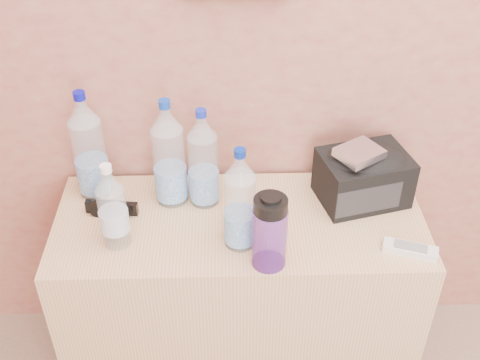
{
  "coord_description": "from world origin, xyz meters",
  "views": [
    {
      "loc": [
        -0.5,
        0.42,
        1.84
      ],
      "look_at": [
        -0.46,
        1.71,
        0.86
      ],
      "focal_mm": 45.0,
      "sensor_mm": 36.0,
      "label": 1
    }
  ],
  "objects_px": {
    "pet_large_d": "(240,204)",
    "nalgene_bottle": "(270,231)",
    "pet_small": "(113,210)",
    "foil_packet": "(359,153)",
    "dresser": "(240,298)",
    "toiletry_bag": "(364,175)",
    "pet_large_a": "(89,151)",
    "pet_large_b": "(169,158)",
    "sunglasses": "(112,208)",
    "ac_remote": "(410,249)",
    "pet_large_c": "(203,163)"
  },
  "relations": [
    {
      "from": "pet_large_d",
      "to": "nalgene_bottle",
      "type": "relative_size",
      "value": 1.39
    },
    {
      "from": "pet_small",
      "to": "foil_packet",
      "type": "bearing_deg",
      "value": 12.43
    },
    {
      "from": "dresser",
      "to": "toiletry_bag",
      "type": "distance_m",
      "value": 0.57
    },
    {
      "from": "pet_large_a",
      "to": "pet_small",
      "type": "height_order",
      "value": "pet_large_a"
    },
    {
      "from": "pet_large_b",
      "to": "sunglasses",
      "type": "xyz_separation_m",
      "value": [
        -0.17,
        -0.06,
        -0.13
      ]
    },
    {
      "from": "pet_large_b",
      "to": "foil_packet",
      "type": "relative_size",
      "value": 2.87
    },
    {
      "from": "sunglasses",
      "to": "ac_remote",
      "type": "height_order",
      "value": "sunglasses"
    },
    {
      "from": "pet_large_a",
      "to": "foil_packet",
      "type": "height_order",
      "value": "pet_large_a"
    },
    {
      "from": "pet_large_b",
      "to": "toiletry_bag",
      "type": "distance_m",
      "value": 0.58
    },
    {
      "from": "pet_large_c",
      "to": "foil_packet",
      "type": "relative_size",
      "value": 2.66
    },
    {
      "from": "ac_remote",
      "to": "foil_packet",
      "type": "distance_m",
      "value": 0.3
    },
    {
      "from": "pet_large_d",
      "to": "nalgene_bottle",
      "type": "xyz_separation_m",
      "value": [
        0.07,
        -0.08,
        -0.03
      ]
    },
    {
      "from": "pet_large_a",
      "to": "pet_large_b",
      "type": "bearing_deg",
      "value": -9.82
    },
    {
      "from": "ac_remote",
      "to": "toiletry_bag",
      "type": "height_order",
      "value": "toiletry_bag"
    },
    {
      "from": "pet_small",
      "to": "foil_packet",
      "type": "relative_size",
      "value": 2.2
    },
    {
      "from": "pet_large_b",
      "to": "pet_small",
      "type": "distance_m",
      "value": 0.24
    },
    {
      "from": "pet_small",
      "to": "ac_remote",
      "type": "relative_size",
      "value": 1.79
    },
    {
      "from": "dresser",
      "to": "pet_large_b",
      "type": "height_order",
      "value": "pet_large_b"
    },
    {
      "from": "foil_packet",
      "to": "pet_large_c",
      "type": "bearing_deg",
      "value": 176.5
    },
    {
      "from": "pet_small",
      "to": "foil_packet",
      "type": "xyz_separation_m",
      "value": [
        0.69,
        0.15,
        0.07
      ]
    },
    {
      "from": "dresser",
      "to": "sunglasses",
      "type": "bearing_deg",
      "value": 173.49
    },
    {
      "from": "pet_large_d",
      "to": "pet_small",
      "type": "bearing_deg",
      "value": 178.31
    },
    {
      "from": "pet_large_a",
      "to": "pet_large_b",
      "type": "distance_m",
      "value": 0.24
    },
    {
      "from": "pet_large_a",
      "to": "toiletry_bag",
      "type": "distance_m",
      "value": 0.82
    },
    {
      "from": "nalgene_bottle",
      "to": "sunglasses",
      "type": "xyz_separation_m",
      "value": [
        -0.45,
        0.22,
        -0.09
      ]
    },
    {
      "from": "sunglasses",
      "to": "ac_remote",
      "type": "distance_m",
      "value": 0.86
    },
    {
      "from": "sunglasses",
      "to": "toiletry_bag",
      "type": "distance_m",
      "value": 0.76
    },
    {
      "from": "dresser",
      "to": "foil_packet",
      "type": "bearing_deg",
      "value": 11.08
    },
    {
      "from": "pet_large_d",
      "to": "foil_packet",
      "type": "height_order",
      "value": "pet_large_d"
    },
    {
      "from": "pet_large_d",
      "to": "toiletry_bag",
      "type": "xyz_separation_m",
      "value": [
        0.38,
        0.19,
        -0.05
      ]
    },
    {
      "from": "pet_large_d",
      "to": "ac_remote",
      "type": "height_order",
      "value": "pet_large_d"
    },
    {
      "from": "toiletry_bag",
      "to": "pet_large_b",
      "type": "bearing_deg",
      "value": 164.36
    },
    {
      "from": "pet_large_b",
      "to": "nalgene_bottle",
      "type": "xyz_separation_m",
      "value": [
        0.28,
        -0.28,
        -0.04
      ]
    },
    {
      "from": "dresser",
      "to": "pet_large_a",
      "type": "height_order",
      "value": "pet_large_a"
    },
    {
      "from": "pet_large_c",
      "to": "pet_small",
      "type": "relative_size",
      "value": 1.21
    },
    {
      "from": "dresser",
      "to": "pet_large_c",
      "type": "distance_m",
      "value": 0.5
    },
    {
      "from": "dresser",
      "to": "pet_large_a",
      "type": "xyz_separation_m",
      "value": [
        -0.44,
        0.15,
        0.5
      ]
    },
    {
      "from": "pet_small",
      "to": "sunglasses",
      "type": "height_order",
      "value": "pet_small"
    },
    {
      "from": "pet_large_b",
      "to": "ac_remote",
      "type": "bearing_deg",
      "value": -20.72
    },
    {
      "from": "dresser",
      "to": "pet_small",
      "type": "height_order",
      "value": "pet_small"
    },
    {
      "from": "pet_small",
      "to": "toiletry_bag",
      "type": "height_order",
      "value": "pet_small"
    },
    {
      "from": "pet_large_d",
      "to": "toiletry_bag",
      "type": "height_order",
      "value": "pet_large_d"
    },
    {
      "from": "sunglasses",
      "to": "pet_large_b",
      "type": "bearing_deg",
      "value": 26.7
    },
    {
      "from": "pet_large_b",
      "to": "ac_remote",
      "type": "relative_size",
      "value": 2.33
    },
    {
      "from": "sunglasses",
      "to": "dresser",
      "type": "bearing_deg",
      "value": 0.68
    },
    {
      "from": "dresser",
      "to": "ac_remote",
      "type": "relative_size",
      "value": 7.37
    },
    {
      "from": "pet_large_c",
      "to": "foil_packet",
      "type": "bearing_deg",
      "value": -3.5
    },
    {
      "from": "pet_large_b",
      "to": "pet_large_c",
      "type": "xyz_separation_m",
      "value": [
        0.1,
        -0.01,
        -0.01
      ]
    },
    {
      "from": "pet_large_c",
      "to": "sunglasses",
      "type": "xyz_separation_m",
      "value": [
        -0.27,
        -0.05,
        -0.12
      ]
    },
    {
      "from": "pet_large_b",
      "to": "pet_large_c",
      "type": "bearing_deg",
      "value": -5.83
    }
  ]
}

